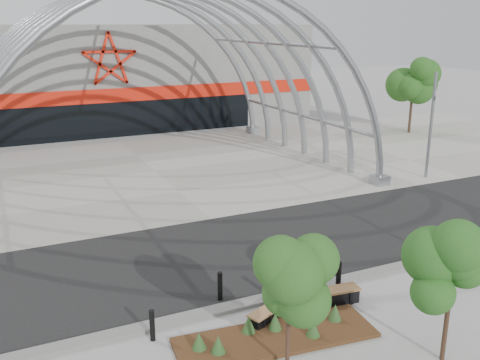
{
  "coord_description": "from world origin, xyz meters",
  "views": [
    {
      "loc": [
        -8.09,
        -13.27,
        8.27
      ],
      "look_at": [
        0.0,
        4.0,
        2.6
      ],
      "focal_mm": 40.0,
      "sensor_mm": 36.0,
      "label": 1
    }
  ],
  "objects_px": {
    "street_tree_0": "(289,282)",
    "bench_0": "(275,311)",
    "signal_pole": "(431,124)",
    "bench_1": "(323,298)",
    "bollard_2": "(290,293)",
    "street_tree_1": "(453,267)"
  },
  "relations": [
    {
      "from": "street_tree_0",
      "to": "bench_0",
      "type": "distance_m",
      "value": 3.28
    },
    {
      "from": "signal_pole",
      "to": "bench_1",
      "type": "bearing_deg",
      "value": -144.32
    },
    {
      "from": "bollard_2",
      "to": "street_tree_0",
      "type": "bearing_deg",
      "value": -121.3
    },
    {
      "from": "street_tree_1",
      "to": "bench_0",
      "type": "bearing_deg",
      "value": 128.92
    },
    {
      "from": "bench_0",
      "to": "signal_pole",
      "type": "bearing_deg",
      "value": 32.43
    },
    {
      "from": "street_tree_0",
      "to": "bollard_2",
      "type": "distance_m",
      "value": 3.4
    },
    {
      "from": "signal_pole",
      "to": "street_tree_0",
      "type": "bearing_deg",
      "value": -143.33
    },
    {
      "from": "bench_0",
      "to": "street_tree_0",
      "type": "bearing_deg",
      "value": -111.81
    },
    {
      "from": "bench_1",
      "to": "bench_0",
      "type": "bearing_deg",
      "value": 179.43
    },
    {
      "from": "street_tree_1",
      "to": "bollard_2",
      "type": "distance_m",
      "value": 4.85
    },
    {
      "from": "bollard_2",
      "to": "street_tree_1",
      "type": "bearing_deg",
      "value": -58.49
    },
    {
      "from": "bollard_2",
      "to": "signal_pole",
      "type": "bearing_deg",
      "value": 32.97
    },
    {
      "from": "street_tree_0",
      "to": "bench_1",
      "type": "xyz_separation_m",
      "value": [
        2.55,
        2.24,
        -2.17
      ]
    },
    {
      "from": "street_tree_0",
      "to": "bench_1",
      "type": "relative_size",
      "value": 1.42
    },
    {
      "from": "street_tree_0",
      "to": "bollard_2",
      "type": "xyz_separation_m",
      "value": [
        1.49,
        2.44,
        -1.84
      ]
    },
    {
      "from": "street_tree_0",
      "to": "bench_0",
      "type": "height_order",
      "value": "street_tree_0"
    },
    {
      "from": "signal_pole",
      "to": "bench_1",
      "type": "distance_m",
      "value": 16.05
    },
    {
      "from": "signal_pole",
      "to": "bollard_2",
      "type": "xyz_separation_m",
      "value": [
        -13.91,
        -9.02,
        -2.43
      ]
    },
    {
      "from": "signal_pole",
      "to": "bollard_2",
      "type": "bearing_deg",
      "value": -147.03
    },
    {
      "from": "bollard_2",
      "to": "bench_1",
      "type": "bearing_deg",
      "value": -10.74
    },
    {
      "from": "bench_0",
      "to": "bench_1",
      "type": "height_order",
      "value": "bench_1"
    },
    {
      "from": "signal_pole",
      "to": "bench_1",
      "type": "xyz_separation_m",
      "value": [
        -12.85,
        -9.22,
        -2.77
      ]
    }
  ]
}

